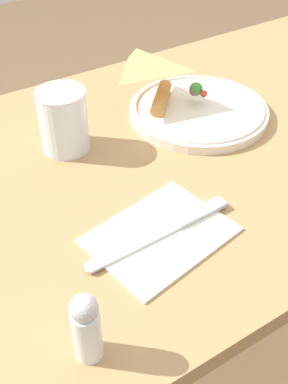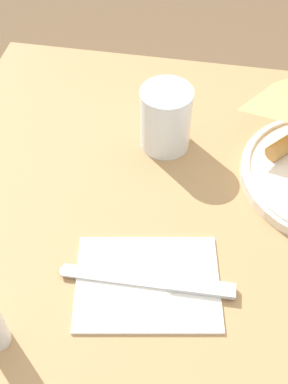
# 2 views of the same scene
# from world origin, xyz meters

# --- Properties ---
(ground_plane) EXTENTS (6.00, 6.00, 0.00)m
(ground_plane) POSITION_xyz_m (0.00, 0.00, 0.00)
(ground_plane) COLOR brown
(dining_table) EXTENTS (1.27, 0.65, 0.76)m
(dining_table) POSITION_xyz_m (0.00, 0.00, 0.64)
(dining_table) COLOR #A87F51
(dining_table) RESTS_ON ground_plane
(plate_pizza) EXTENTS (0.25, 0.25, 0.06)m
(plate_pizza) POSITION_xyz_m (0.06, -0.07, 0.77)
(plate_pizza) COLOR silver
(plate_pizza) RESTS_ON dining_table
(milk_glass) EXTENTS (0.08, 0.08, 0.10)m
(milk_glass) POSITION_xyz_m (0.30, -0.10, 0.80)
(milk_glass) COLOR white
(milk_glass) RESTS_ON dining_table
(napkin_folded) EXTENTS (0.20, 0.16, 0.00)m
(napkin_folded) POSITION_xyz_m (0.28, 0.15, 0.76)
(napkin_folded) COLOR white
(napkin_folded) RESTS_ON dining_table
(butter_knife) EXTENTS (0.22, 0.02, 0.01)m
(butter_knife) POSITION_xyz_m (0.27, 0.15, 0.76)
(butter_knife) COLOR #B2B2B7
(butter_knife) RESTS_ON napkin_folded
(salt_shaker) EXTENTS (0.03, 0.03, 0.09)m
(salt_shaker) POSITION_xyz_m (0.44, 0.25, 0.80)
(salt_shaker) COLOR white
(salt_shaker) RESTS_ON dining_table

